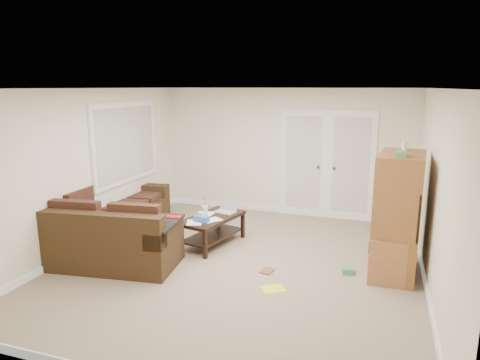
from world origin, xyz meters
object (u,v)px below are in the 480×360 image
(coffee_table, at_px, (213,229))
(side_cabinet, at_px, (387,255))
(sectional_sofa, at_px, (116,226))
(tv_armoire, at_px, (398,214))

(coffee_table, relative_size, side_cabinet, 1.28)
(sectional_sofa, relative_size, side_cabinet, 2.98)
(side_cabinet, bearing_deg, coffee_table, 168.43)
(coffee_table, distance_m, tv_armoire, 2.84)
(sectional_sofa, distance_m, coffee_table, 1.55)
(coffee_table, height_order, side_cabinet, side_cabinet)
(sectional_sofa, distance_m, tv_armoire, 4.25)
(coffee_table, height_order, tv_armoire, tv_armoire)
(sectional_sofa, xyz_separation_m, coffee_table, (1.43, 0.60, -0.09))
(side_cabinet, bearing_deg, sectional_sofa, -179.60)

